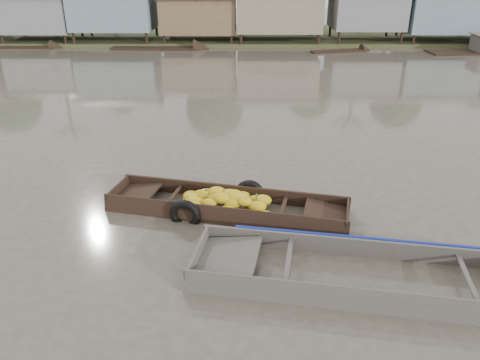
{
  "coord_description": "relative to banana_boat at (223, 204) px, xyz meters",
  "views": [
    {
      "loc": [
        -0.24,
        -9.77,
        6.15
      ],
      "look_at": [
        -0.33,
        1.55,
        0.8
      ],
      "focal_mm": 35.0,
      "sensor_mm": 36.0,
      "label": 1
    }
  ],
  "objects": [
    {
      "name": "viewer_boat",
      "position": [
        3.31,
        -3.06,
        -0.14
      ],
      "size": [
        7.99,
        3.27,
        0.62
      ],
      "rotation": [
        0.0,
        0.0,
        -0.17
      ],
      "color": "#443E3A",
      "rests_on": "ground"
    },
    {
      "name": "riverbank",
      "position": [
        3.8,
        30.58,
        2.86
      ],
      "size": [
        120.0,
        12.47,
        10.22
      ],
      "color": "#384723",
      "rests_on": "ground"
    },
    {
      "name": "distant_boats",
      "position": [
        13.6,
        23.11,
        0.01
      ],
      "size": [
        45.84,
        16.46,
        1.38
      ],
      "color": "black",
      "rests_on": "ground"
    },
    {
      "name": "banana_boat",
      "position": [
        0.0,
        0.0,
        0.0
      ],
      "size": [
        6.63,
        2.9,
        0.9
      ],
      "rotation": [
        0.0,
        0.0,
        -0.22
      ],
      "color": "black",
      "rests_on": "ground"
    },
    {
      "name": "ground",
      "position": [
        0.77,
        -1.28,
        -0.21
      ],
      "size": [
        120.0,
        120.0,
        0.0
      ],
      "primitive_type": "plane",
      "color": "#4D463B",
      "rests_on": "ground"
    }
  ]
}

